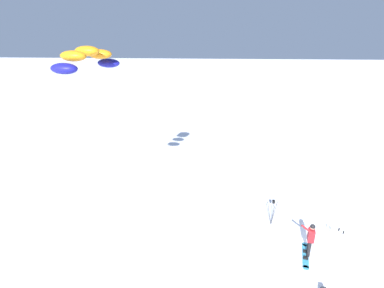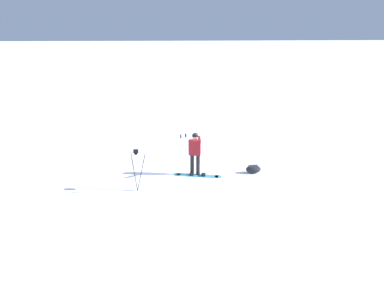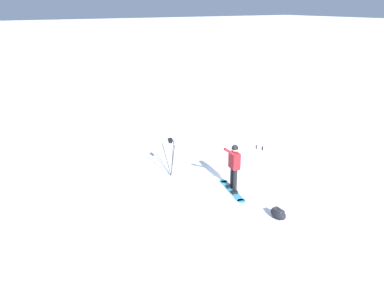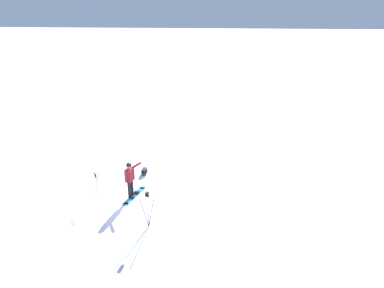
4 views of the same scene
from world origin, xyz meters
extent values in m
plane|color=white|center=(0.00, 0.00, 0.00)|extent=(300.00, 300.00, 0.00)
cylinder|color=black|center=(0.02, 0.62, 0.39)|extent=(0.14, 0.14, 0.78)
cylinder|color=black|center=(-0.02, 0.40, 0.39)|extent=(0.14, 0.14, 0.78)
cube|color=maroon|center=(0.00, 0.51, 1.06)|extent=(0.33, 0.44, 0.55)
sphere|color=tan|center=(0.00, 0.51, 1.47)|extent=(0.21, 0.21, 0.21)
sphere|color=black|center=(0.00, 0.51, 1.50)|extent=(0.22, 0.22, 0.22)
cylinder|color=maroon|center=(0.27, 0.64, 1.44)|extent=(0.51, 0.18, 0.39)
cylinder|color=maroon|center=(-0.05, 0.32, 1.06)|extent=(0.09, 0.09, 0.55)
cube|color=teal|center=(0.12, 0.59, 0.01)|extent=(0.61, 1.54, 0.02)
cylinder|color=teal|center=(0.30, 1.33, 0.01)|extent=(0.26, 0.26, 0.02)
cylinder|color=teal|center=(-0.06, -0.15, 0.01)|extent=(0.26, 0.26, 0.02)
cube|color=black|center=(0.17, 0.80, 0.06)|extent=(0.23, 0.18, 0.08)
cube|color=black|center=(0.07, 0.37, 0.06)|extent=(0.23, 0.18, 0.08)
ellipsoid|color=black|center=(0.02, 2.70, 0.15)|extent=(0.30, 0.56, 0.31)
cube|color=#2C2C33|center=(0.02, 2.70, 0.26)|extent=(0.18, 0.34, 0.08)
cylinder|color=#262628|center=(1.29, -1.40, 0.64)|extent=(0.03, 0.32, 1.29)
cylinder|color=#262628|center=(1.18, -1.64, 0.64)|extent=(0.27, 0.21, 1.29)
cylinder|color=#262628|center=(1.43, -1.61, 0.64)|extent=(0.30, 0.16, 1.29)
cube|color=black|center=(1.30, -1.55, 1.32)|extent=(0.10, 0.10, 0.06)
cube|color=black|center=(1.30, -1.55, 1.40)|extent=(0.12, 0.16, 0.10)
cylinder|color=gray|center=(-1.31, 0.06, 0.60)|extent=(0.21, 0.18, 1.18)
cylinder|color=black|center=(-1.31, 0.06, 1.12)|extent=(0.05, 0.05, 0.14)
cylinder|color=gray|center=(-1.42, 0.26, 0.60)|extent=(0.25, 0.10, 1.18)
cylinder|color=black|center=(-1.42, 0.26, 1.12)|extent=(0.05, 0.05, 0.14)
camera|label=1|loc=(4.10, 10.95, 8.97)|focal=25.97mm
camera|label=2|loc=(13.22, -0.74, 5.24)|focal=35.87mm
camera|label=3|loc=(7.28, 9.72, 5.96)|focal=35.66mm
camera|label=4|loc=(4.23, -11.93, 7.53)|focal=31.74mm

